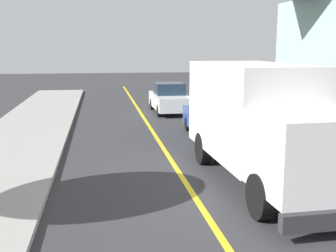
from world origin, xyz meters
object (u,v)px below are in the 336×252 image
at_px(parked_car_near, 213,117).
at_px(stop_sign, 314,102).
at_px(parked_van_across, 274,114).
at_px(box_truck, 261,118).
at_px(parked_car_mid, 169,99).

xyz_separation_m(parked_car_near, stop_sign, (2.45, -3.71, 1.06)).
height_order(parked_car_near, parked_van_across, same).
relative_size(box_truck, parked_van_across, 1.64).
relative_size(parked_van_across, stop_sign, 1.67).
bearing_deg(stop_sign, parked_car_near, 123.40).
height_order(box_truck, parked_car_mid, box_truck).
bearing_deg(parked_car_mid, box_truck, -88.15).
xyz_separation_m(box_truck, stop_sign, (2.75, 2.32, 0.09)).
bearing_deg(box_truck, parked_van_across, 64.22).
xyz_separation_m(box_truck, parked_car_near, (0.30, 6.03, -0.97)).
relative_size(parked_car_near, parked_car_mid, 1.01).
bearing_deg(parked_car_mid, stop_sign, -73.28).
bearing_deg(parked_car_near, stop_sign, -56.60).
distance_m(parked_car_near, stop_sign, 4.57).
distance_m(box_truck, parked_van_across, 7.30).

